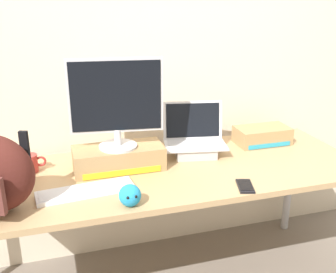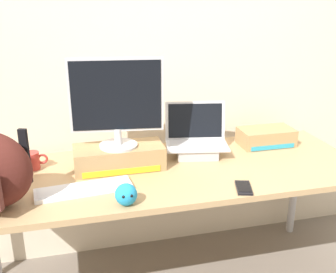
# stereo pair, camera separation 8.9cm
# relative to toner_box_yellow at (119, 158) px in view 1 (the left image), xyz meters

# --- Properties ---
(back_wall) EXTENTS (7.00, 0.10, 2.60)m
(back_wall) POSITION_rel_toner_box_yellow_xyz_m (0.24, 0.40, 0.51)
(back_wall) COLOR beige
(back_wall) RESTS_ON ground
(desk) EXTENTS (2.05, 0.76, 0.73)m
(desk) POSITION_rel_toner_box_yellow_xyz_m (0.24, -0.08, -0.12)
(desk) COLOR tan
(desk) RESTS_ON ground
(toner_box_yellow) EXTENTS (0.46, 0.21, 0.12)m
(toner_box_yellow) POSITION_rel_toner_box_yellow_xyz_m (0.00, 0.00, 0.00)
(toner_box_yellow) COLOR #A88456
(toner_box_yellow) RESTS_ON desk
(desktop_monitor) EXTENTS (0.46, 0.19, 0.45)m
(desktop_monitor) POSITION_rel_toner_box_yellow_xyz_m (-0.00, -0.00, 0.30)
(desktop_monitor) COLOR silver
(desktop_monitor) RESTS_ON toner_box_yellow
(open_laptop) EXTENTS (0.38, 0.28, 0.28)m
(open_laptop) POSITION_rel_toner_box_yellow_xyz_m (0.45, 0.08, -0.00)
(open_laptop) COLOR #ADADB2
(open_laptop) RESTS_ON desk
(external_keyboard) EXTENTS (0.45, 0.16, 0.02)m
(external_keyboard) POSITION_rel_toner_box_yellow_xyz_m (-0.20, -0.22, -0.05)
(external_keyboard) COLOR white
(external_keyboard) RESTS_ON desk
(coffee_mug) EXTENTS (0.12, 0.08, 0.09)m
(coffee_mug) POSITION_rel_toner_box_yellow_xyz_m (-0.44, 0.09, -0.01)
(coffee_mug) COLOR #B2332D
(coffee_mug) RESTS_ON desk
(cell_phone) EXTENTS (0.11, 0.15, 0.01)m
(cell_phone) POSITION_rel_toner_box_yellow_xyz_m (0.53, -0.38, -0.05)
(cell_phone) COLOR black
(cell_phone) RESTS_ON desk
(plush_toy) EXTENTS (0.10, 0.10, 0.10)m
(plush_toy) POSITION_rel_toner_box_yellow_xyz_m (-0.02, -0.40, -0.01)
(plush_toy) COLOR #2393CC
(plush_toy) RESTS_ON desk
(toner_box_cyan) EXTENTS (0.32, 0.18, 0.10)m
(toner_box_cyan) POSITION_rel_toner_box_yellow_xyz_m (0.90, 0.12, -0.01)
(toner_box_cyan) COLOR #A88456
(toner_box_cyan) RESTS_ON desk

